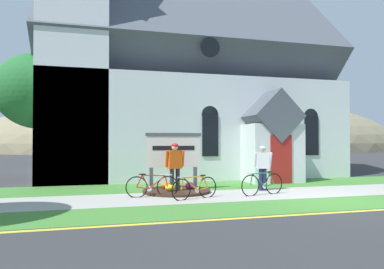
# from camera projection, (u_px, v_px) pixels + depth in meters

# --- Properties ---
(ground) EXTENTS (140.00, 140.00, 0.00)m
(ground) POSITION_uv_depth(u_px,v_px,m) (272.00, 185.00, 14.69)
(ground) COLOR #333335
(sidewalk_slab) EXTENTS (32.00, 2.46, 0.01)m
(sidewalk_slab) POSITION_uv_depth(u_px,v_px,m) (246.00, 195.00, 11.97)
(sidewalk_slab) COLOR #A8A59E
(sidewalk_slab) RESTS_ON ground
(grass_verge) EXTENTS (32.00, 1.97, 0.01)m
(grass_verge) POSITION_uv_depth(u_px,v_px,m) (278.00, 206.00, 9.82)
(grass_verge) COLOR #427F33
(grass_verge) RESTS_ON ground
(church_lawn) EXTENTS (24.00, 2.83, 0.01)m
(church_lawn) POSITION_uv_depth(u_px,v_px,m) (220.00, 185.00, 14.53)
(church_lawn) COLOR #427F33
(church_lawn) RESTS_ON ground
(curb_paint_stripe) EXTENTS (28.00, 0.16, 0.01)m
(curb_paint_stripe) POSITION_uv_depth(u_px,v_px,m) (300.00, 215.00, 8.72)
(curb_paint_stripe) COLOR yellow
(curb_paint_stripe) RESTS_ON ground
(church_building) EXTENTS (15.48, 11.77, 13.62)m
(church_building) POSITION_uv_depth(u_px,v_px,m) (179.00, 91.00, 20.41)
(church_building) COLOR silver
(church_building) RESTS_ON ground
(church_sign) EXTENTS (2.09, 0.24, 2.14)m
(church_sign) POSITION_uv_depth(u_px,v_px,m) (174.00, 152.00, 13.04)
(church_sign) COLOR #474C56
(church_sign) RESTS_ON ground
(flower_bed) EXTENTS (2.42, 2.42, 0.34)m
(flower_bed) POSITION_uv_depth(u_px,v_px,m) (176.00, 190.00, 12.50)
(flower_bed) COLOR #382319
(flower_bed) RESTS_ON ground
(bicycle_black) EXTENTS (1.63, 0.60, 0.78)m
(bicycle_black) POSITION_uv_depth(u_px,v_px,m) (195.00, 188.00, 11.06)
(bicycle_black) COLOR black
(bicycle_black) RESTS_ON ground
(bicycle_orange) EXTENTS (1.71, 0.24, 0.80)m
(bicycle_orange) POSITION_uv_depth(u_px,v_px,m) (152.00, 186.00, 11.41)
(bicycle_orange) COLOR black
(bicycle_orange) RESTS_ON ground
(bicycle_yellow) EXTENTS (1.72, 0.45, 0.82)m
(bicycle_yellow) POSITION_uv_depth(u_px,v_px,m) (263.00, 184.00, 11.89)
(bicycle_yellow) COLOR black
(bicycle_yellow) RESTS_ON ground
(cyclist_in_blue_jersey) EXTENTS (0.63, 0.40, 1.66)m
(cyclist_in_blue_jersey) POSITION_uv_depth(u_px,v_px,m) (263.00, 164.00, 12.95)
(cyclist_in_blue_jersey) COLOR #191E38
(cyclist_in_blue_jersey) RESTS_ON ground
(cyclist_in_green_jersey) EXTENTS (0.69, 0.33, 1.77)m
(cyclist_in_green_jersey) POSITION_uv_depth(u_px,v_px,m) (175.00, 164.00, 12.23)
(cyclist_in_green_jersey) COLOR #2D2D33
(cyclist_in_green_jersey) RESTS_ON ground
(roadside_conifer) EXTENTS (4.31, 4.31, 8.17)m
(roadside_conifer) POSITION_uv_depth(u_px,v_px,m) (289.00, 88.00, 22.14)
(roadside_conifer) COLOR #4C3823
(roadside_conifer) RESTS_ON ground
(yard_deciduous_tree) EXTENTS (3.95, 3.95, 5.91)m
(yard_deciduous_tree) POSITION_uv_depth(u_px,v_px,m) (40.00, 91.00, 16.21)
(yard_deciduous_tree) COLOR #3D2D1E
(yard_deciduous_tree) RESTS_ON ground
(distant_hill) EXTENTS (88.55, 53.09, 22.50)m
(distant_hill) POSITION_uv_depth(u_px,v_px,m) (202.00, 150.00, 72.93)
(distant_hill) COLOR #847A5B
(distant_hill) RESTS_ON ground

